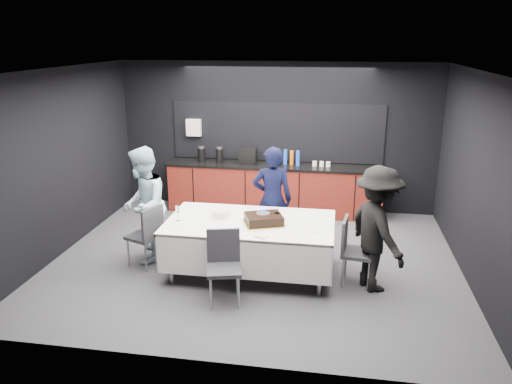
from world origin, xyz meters
TOP-DOWN VIEW (x-y plane):
  - ground at (0.00, 0.00)m, footprint 6.00×6.00m
  - room_shell at (0.00, 0.00)m, footprint 6.04×5.04m
  - kitchenette at (-0.02, 2.22)m, footprint 4.10×0.64m
  - party_table at (0.00, -0.40)m, footprint 2.32×1.32m
  - cake_assembly at (0.20, -0.46)m, footprint 0.64×0.58m
  - plate_stack at (-0.44, -0.31)m, footprint 0.24×0.24m
  - loose_plate_near at (-0.26, -0.85)m, footprint 0.21×0.21m
  - loose_plate_right_a at (0.73, -0.24)m, footprint 0.18×0.18m
  - loose_plate_right_b at (0.89, -0.61)m, footprint 0.19×0.19m
  - loose_plate_far at (-0.05, -0.11)m, footprint 0.18×0.18m
  - fork_pile at (0.23, -0.94)m, footprint 0.18×0.15m
  - champagne_flute at (-1.00, -0.55)m, footprint 0.06×0.06m
  - chair_left at (-1.50, -0.44)m, footprint 0.55×0.55m
  - chair_right at (1.41, -0.49)m, footprint 0.47×0.47m
  - chair_near at (-0.20, -1.20)m, footprint 0.51×0.51m
  - person_center at (0.20, 0.42)m, footprint 0.65×0.46m
  - person_left at (-1.62, -0.22)m, footprint 0.81×0.96m
  - person_right at (1.71, -0.58)m, footprint 1.06×1.25m

SIDE VIEW (x-z plane):
  - ground at x=0.00m, z-range 0.00..0.00m
  - chair_left at x=-1.50m, z-range 0.07..1.00m
  - chair_right at x=1.41m, z-range 0.07..1.00m
  - chair_near at x=-0.20m, z-range 0.07..1.00m
  - kitchenette at x=-0.02m, z-range -0.48..1.57m
  - party_table at x=0.00m, z-range 0.25..1.03m
  - loose_plate_near at x=-0.26m, z-range 0.78..0.79m
  - loose_plate_right_a at x=0.73m, z-range 0.78..0.79m
  - loose_plate_right_b at x=0.89m, z-range 0.78..0.79m
  - loose_plate_far at x=-0.05m, z-range 0.78..0.79m
  - fork_pile at x=0.23m, z-range 0.78..0.81m
  - plate_stack at x=-0.44m, z-range 0.78..0.88m
  - person_center at x=0.20m, z-range 0.00..1.67m
  - person_right at x=1.71m, z-range 0.00..1.68m
  - cake_assembly at x=0.20m, z-range 0.76..0.93m
  - person_left at x=-1.62m, z-range 0.00..1.73m
  - champagne_flute at x=-1.00m, z-range 0.83..1.05m
  - room_shell at x=0.00m, z-range 0.45..3.27m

